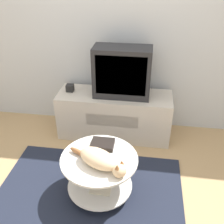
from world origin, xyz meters
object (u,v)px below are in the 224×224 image
cat (100,160)px  tv (122,72)px  speaker (70,88)px  dvd_box (103,144)px

cat → tv: bearing=115.0°
speaker → cat: speaker is taller
speaker → dvd_box: size_ratio=0.40×
speaker → dvd_box: bearing=-57.4°
cat → speaker: bearing=144.8°
speaker → cat: bearing=-62.8°
speaker → dvd_box: (0.53, -0.83, -0.12)m
speaker → cat: size_ratio=0.16×
speaker → cat: 1.22m
tv → cat: tv is taller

